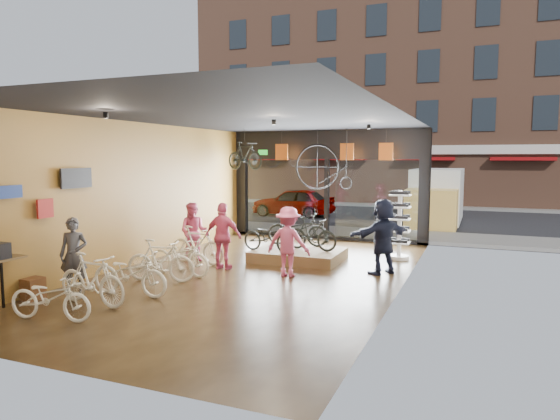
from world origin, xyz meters
The scene contains 35 objects.
ground_plane centered at (0.00, 0.00, -0.02)m, with size 7.00×12.00×0.04m, color black.
ceiling centered at (0.00, 0.00, 3.82)m, with size 7.00×12.00×0.04m, color black.
wall_left centered at (-3.52, 0.00, 1.90)m, with size 0.04×12.00×3.80m, color #AC742E.
wall_right centered at (3.52, 0.00, 1.90)m, with size 0.04×12.00×3.80m, color beige.
wall_back centered at (0.00, -6.02, 1.90)m, with size 7.00×0.04×3.80m, color beige.
storefront centered at (0.00, 6.00, 1.90)m, with size 7.00×0.26×3.80m, color black, non-canonical shape.
exit_sign centered at (-2.40, 5.88, 3.05)m, with size 0.35×0.06×0.18m, color #198C26.
street_road centered at (0.00, 15.00, -0.01)m, with size 30.00×18.00×0.02m, color black.
sidewalk_near centered at (0.00, 7.20, 0.06)m, with size 30.00×2.40×0.12m, color slate.
sidewalk_far centered at (0.00, 19.00, 0.06)m, with size 30.00×2.00×0.12m, color slate.
opposite_building centered at (0.00, 21.50, 7.00)m, with size 26.00×5.00×14.00m, color brown.
street_car centered at (-3.52, 12.00, 0.69)m, with size 1.63×4.04×1.38m, color gray.
box_truck centered at (3.27, 11.00, 1.18)m, with size 2.00×6.00×2.36m, color silver, non-canonical shape.
floor_bike_0 centered at (-1.89, -4.46, 0.42)m, with size 0.55×1.58×0.83m, color #ECE3C9.
floor_bike_1 centered at (-1.87, -3.47, 0.51)m, with size 0.48×1.71×1.03m, color #ECE3C9.
floor_bike_2 centered at (-1.64, -2.63, 0.46)m, with size 0.62×1.77×0.93m, color #ECE3C9.
floor_bike_3 centered at (-1.74, -1.43, 0.50)m, with size 0.47×1.66×1.00m, color #ECE3C9.
floor_bike_4 centered at (-1.70, -0.70, 0.46)m, with size 0.61×1.76×0.93m, color #ECE3C9.
floor_bike_5 centered at (-1.99, 0.55, 0.51)m, with size 0.48×1.71×1.03m, color #ECE3C9.
display_platform centered at (0.38, 2.03, 0.15)m, with size 2.40×1.80×0.30m, color brown.
display_bike_left centered at (-0.27, 1.46, 0.72)m, with size 0.56×1.59×0.84m, color black.
display_bike_mid centered at (0.74, 2.12, 0.76)m, with size 0.43×1.52×0.91m, color black.
display_bike_right centered at (0.12, 2.65, 0.77)m, with size 0.63×1.80×0.95m, color black.
customer_0 centered at (-2.90, -2.86, 0.80)m, with size 0.59×0.38×1.61m, color #3F3F44.
customer_1 centered at (-2.26, 0.84, 0.81)m, with size 0.79×0.62×1.63m, color #CC4C72.
customer_2 centered at (-1.03, 0.28, 0.86)m, with size 1.01×0.42×1.72m, color #CC4C72.
customer_3 centered at (0.80, 0.18, 0.84)m, with size 1.09×0.63×1.69m, color #CC4C72.
customer_5 centered at (2.85, 1.32, 0.93)m, with size 1.73×0.55×1.86m, color #161C33.
sunglasses_rack centered at (2.95, 3.29, 0.97)m, with size 0.57×0.47×1.95m, color white, non-canonical shape.
wall_merch centered at (-3.38, -3.50, 1.30)m, with size 0.40×2.40×2.60m, color navy, non-canonical shape.
penny_farthing centered at (0.30, 4.91, 2.50)m, with size 1.86×0.06×1.49m, color black, non-canonical shape.
hung_bike centered at (-2.33, 4.20, 2.93)m, with size 0.45×1.58×0.95m, color black.
jersey_left centered at (-1.40, 5.20, 3.05)m, with size 0.45×0.03×0.55m, color #CC5919.
jersey_mid centered at (0.91, 5.20, 3.05)m, with size 0.45×0.03×0.55m, color #CC5919.
jersey_right centered at (2.18, 5.20, 3.05)m, with size 0.45×0.03×0.55m, color #CC5919.
Camera 1 is at (5.06, -10.85, 2.86)m, focal length 32.00 mm.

